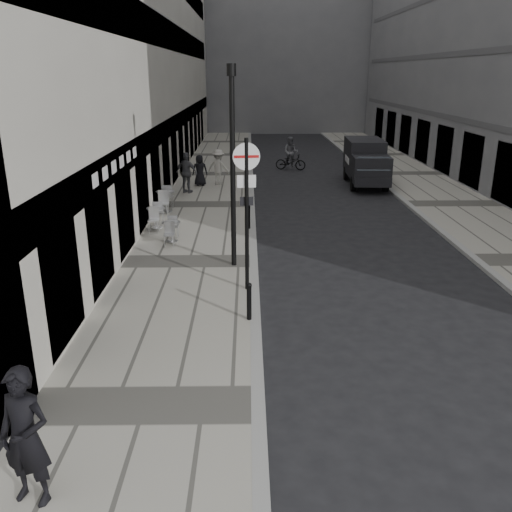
{
  "coord_description": "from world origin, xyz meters",
  "views": [
    {
      "loc": [
        -0.16,
        -5.5,
        5.65
      ],
      "look_at": [
        0.02,
        7.03,
        1.4
      ],
      "focal_mm": 38.0,
      "sensor_mm": 36.0,
      "label": 1
    }
  ],
  "objects_px": {
    "lamppost": "(233,159)",
    "panel_van": "(366,160)",
    "walking_man": "(26,437)",
    "sign_post": "(247,195)",
    "cyclist": "(291,157)"
  },
  "relations": [
    {
      "from": "lamppost",
      "to": "panel_van",
      "type": "bearing_deg",
      "value": 62.83
    },
    {
      "from": "walking_man",
      "to": "sign_post",
      "type": "xyz_separation_m",
      "value": [
        2.9,
        7.56,
        1.57
      ]
    },
    {
      "from": "lamppost",
      "to": "sign_post",
      "type": "bearing_deg",
      "value": -78.32
    },
    {
      "from": "sign_post",
      "to": "lamppost",
      "type": "xyz_separation_m",
      "value": [
        -0.4,
        1.93,
        0.64
      ]
    },
    {
      "from": "sign_post",
      "to": "panel_van",
      "type": "relative_size",
      "value": 0.8
    },
    {
      "from": "walking_man",
      "to": "panel_van",
      "type": "relative_size",
      "value": 0.4
    },
    {
      "from": "sign_post",
      "to": "cyclist",
      "type": "bearing_deg",
      "value": 75.87
    },
    {
      "from": "sign_post",
      "to": "cyclist",
      "type": "relative_size",
      "value": 2.01
    },
    {
      "from": "walking_man",
      "to": "sign_post",
      "type": "bearing_deg",
      "value": 84.0
    },
    {
      "from": "sign_post",
      "to": "lamppost",
      "type": "bearing_deg",
      "value": 95.27
    },
    {
      "from": "cyclist",
      "to": "panel_van",
      "type": "bearing_deg",
      "value": -37.51
    },
    {
      "from": "sign_post",
      "to": "cyclist",
      "type": "xyz_separation_m",
      "value": [
        2.64,
        19.48,
        -1.91
      ]
    },
    {
      "from": "walking_man",
      "to": "cyclist",
      "type": "xyz_separation_m",
      "value": [
        5.54,
        27.04,
        -0.34
      ]
    },
    {
      "from": "cyclist",
      "to": "lamppost",
      "type": "bearing_deg",
      "value": -84.72
    },
    {
      "from": "sign_post",
      "to": "walking_man",
      "type": "bearing_deg",
      "value": -117.39
    }
  ]
}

